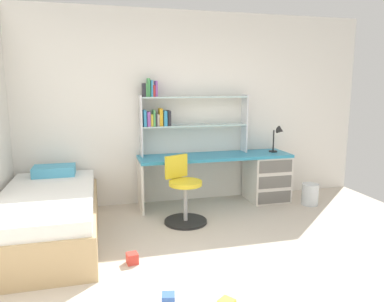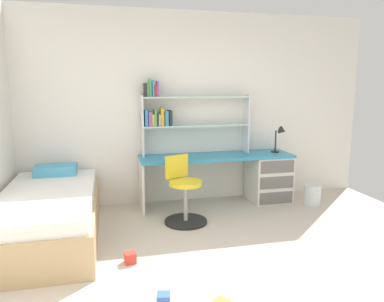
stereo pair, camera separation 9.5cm
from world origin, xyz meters
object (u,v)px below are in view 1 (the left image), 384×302
at_px(desk, 253,174).
at_px(desk_lamp, 279,135).
at_px(waste_bin, 310,194).
at_px(bed_platform, 49,216).
at_px(swivel_chair, 184,196).
at_px(toy_block_red_2, 132,258).
at_px(toy_block_blue_0, 168,300).
at_px(bookshelf_hutch, 178,113).

xyz_separation_m(desk, desk_lamp, (0.38, -0.02, 0.56)).
bearing_deg(waste_bin, desk, 152.07).
bearing_deg(bed_platform, swivel_chair, 5.54).
height_order(swivel_chair, toy_block_red_2, swivel_chair).
distance_m(desk, desk_lamp, 0.68).
height_order(swivel_chair, waste_bin, swivel_chair).
bearing_deg(swivel_chair, bed_platform, -174.46).
xyz_separation_m(bed_platform, waste_bin, (3.39, 0.34, -0.12)).
bearing_deg(toy_block_blue_0, waste_bin, 37.79).
bearing_deg(toy_block_red_2, swivel_chair, 51.78).
height_order(bed_platform, toy_block_blue_0, bed_platform).
xyz_separation_m(desk_lamp, toy_block_red_2, (-2.25, -1.46, -0.91)).
xyz_separation_m(bookshelf_hutch, bed_platform, (-1.62, -0.88, -1.01)).
height_order(toy_block_blue_0, toy_block_red_2, toy_block_red_2).
relative_size(bookshelf_hutch, swivel_chair, 1.86).
distance_m(desk, toy_block_blue_0, 2.80).
height_order(desk_lamp, bed_platform, desk_lamp).
xyz_separation_m(desk_lamp, swivel_chair, (-1.53, -0.55, -0.63)).
bearing_deg(toy_block_blue_0, desk, 53.06).
xyz_separation_m(waste_bin, toy_block_red_2, (-2.58, -1.10, -0.10)).
xyz_separation_m(waste_bin, toy_block_blue_0, (-2.38, -1.84, -0.10)).
distance_m(desk, swivel_chair, 1.29).
height_order(desk_lamp, toy_block_blue_0, desk_lamp).
xyz_separation_m(desk_lamp, waste_bin, (0.33, -0.36, -0.81)).
distance_m(desk, waste_bin, 0.84).
distance_m(toy_block_blue_0, toy_block_red_2, 0.77).
bearing_deg(toy_block_blue_0, toy_block_red_2, 105.12).
distance_m(swivel_chair, bed_platform, 1.54).
bearing_deg(toy_block_blue_0, bookshelf_hutch, 75.76).
height_order(bookshelf_hutch, waste_bin, bookshelf_hutch).
bearing_deg(desk, bookshelf_hutch, 171.34).
bearing_deg(toy_block_red_2, waste_bin, 23.11).
relative_size(bed_platform, toy_block_blue_0, 20.51).
relative_size(desk_lamp, toy_block_blue_0, 3.89).
height_order(desk_lamp, swivel_chair, desk_lamp).
bearing_deg(swivel_chair, bookshelf_hutch, 83.02).
distance_m(bed_platform, toy_block_red_2, 1.14).
height_order(bookshelf_hutch, desk_lamp, bookshelf_hutch).
xyz_separation_m(bookshelf_hutch, swivel_chair, (-0.09, -0.73, -0.95)).
relative_size(desk, bookshelf_hutch, 1.41).
relative_size(desk_lamp, toy_block_red_2, 3.79).
bearing_deg(desk, swivel_chair, -153.83).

